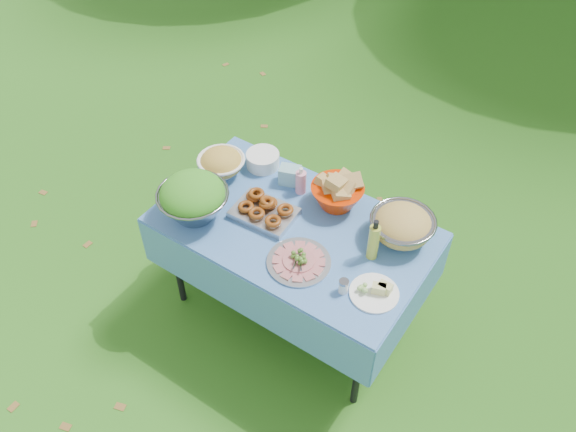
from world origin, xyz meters
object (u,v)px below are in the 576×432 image
object	(u,v)px
picnic_table	(293,271)
bread_bowl	(337,191)
pasta_bowl_steel	(402,225)
salad_bowl	(193,198)
charcuterie_platter	(299,258)
oil_bottle	(374,239)
plate_stack	(263,160)

from	to	relation	value
picnic_table	bread_bowl	size ratio (longest dim) A/B	4.97
picnic_table	pasta_bowl_steel	bearing A→B (deg)	26.21
salad_bowl	charcuterie_platter	world-z (taller)	salad_bowl
salad_bowl	oil_bottle	world-z (taller)	oil_bottle
pasta_bowl_steel	charcuterie_platter	size ratio (longest dim) A/B	1.03
salad_bowl	plate_stack	xyz separation A→B (m)	(0.07, 0.54, -0.08)
picnic_table	salad_bowl	world-z (taller)	salad_bowl
picnic_table	oil_bottle	bearing A→B (deg)	6.20
plate_stack	pasta_bowl_steel	size ratio (longest dim) A/B	0.58
pasta_bowl_steel	oil_bottle	xyz separation A→B (m)	(-0.06, -0.20, 0.04)
picnic_table	pasta_bowl_steel	distance (m)	0.74
charcuterie_platter	oil_bottle	bearing A→B (deg)	40.92
picnic_table	plate_stack	bearing A→B (deg)	144.00
bread_bowl	pasta_bowl_steel	size ratio (longest dim) A/B	0.87
plate_stack	pasta_bowl_steel	bearing A→B (deg)	-3.52
bread_bowl	charcuterie_platter	xyz separation A→B (m)	(0.06, -0.47, -0.06)
bread_bowl	plate_stack	bearing A→B (deg)	176.26
charcuterie_platter	oil_bottle	distance (m)	0.39
plate_stack	oil_bottle	bearing A→B (deg)	-16.59
picnic_table	oil_bottle	size ratio (longest dim) A/B	5.66
salad_bowl	oil_bottle	bearing A→B (deg)	16.39
salad_bowl	charcuterie_platter	size ratio (longest dim) A/B	1.17
salad_bowl	bread_bowl	xyz separation A→B (m)	(0.60, 0.50, -0.03)
plate_stack	salad_bowl	bearing A→B (deg)	-97.34
salad_bowl	pasta_bowl_steel	size ratio (longest dim) A/B	1.13
plate_stack	oil_bottle	distance (m)	0.91
picnic_table	salad_bowl	distance (m)	0.74
picnic_table	plate_stack	size ratio (longest dim) A/B	7.47
salad_bowl	plate_stack	bearing A→B (deg)	82.66
picnic_table	salad_bowl	bearing A→B (deg)	-155.19
pasta_bowl_steel	charcuterie_platter	xyz separation A→B (m)	(-0.35, -0.45, -0.05)
picnic_table	bread_bowl	world-z (taller)	bread_bowl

